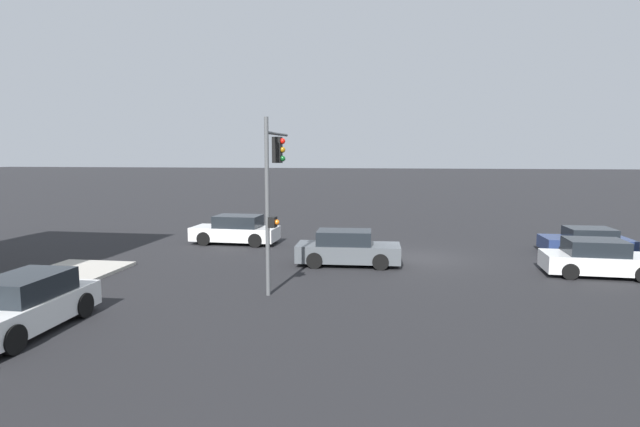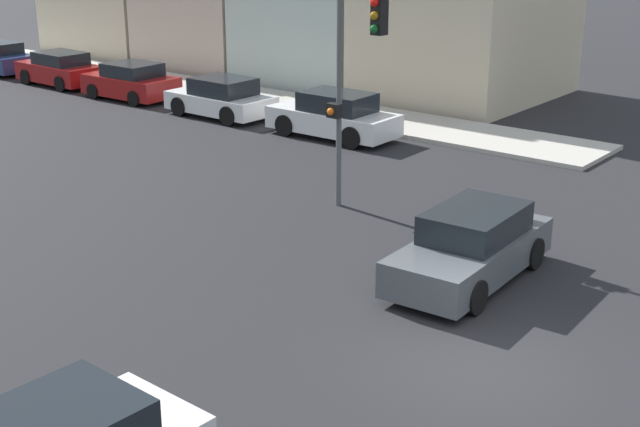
{
  "view_description": "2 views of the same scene",
  "coord_description": "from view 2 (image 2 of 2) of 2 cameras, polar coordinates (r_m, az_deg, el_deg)",
  "views": [
    {
      "loc": [
        0.99,
        22.8,
        4.69
      ],
      "look_at": [
        3.93,
        4.14,
        2.45
      ],
      "focal_mm": 28.0,
      "sensor_mm": 36.0,
      "label": 1
    },
    {
      "loc": [
        -11.87,
        -6.04,
        7.18
      ],
      "look_at": [
        1.69,
        4.77,
        1.2
      ],
      "focal_mm": 50.0,
      "sensor_mm": 36.0,
      "label": 2
    }
  ],
  "objects": [
    {
      "name": "parked_car_1",
      "position": [
        32.48,
        -6.33,
        7.34
      ],
      "size": [
        2.0,
        4.01,
        1.43
      ],
      "rotation": [
        0.0,
        0.0,
        1.56
      ],
      "color": "silver",
      "rests_on": "ground_plane"
    },
    {
      "name": "traffic_signal",
      "position": [
        21.39,
        2.32,
        9.95
      ],
      "size": [
        0.5,
        2.57,
        5.9
      ],
      "rotation": [
        0.0,
        0.0,
        3.09
      ],
      "color": "#515456",
      "rests_on": "ground_plane"
    },
    {
      "name": "parked_car_2",
      "position": [
        36.16,
        -11.99,
        8.24
      ],
      "size": [
        2.11,
        3.87,
        1.43
      ],
      "rotation": [
        0.0,
        0.0,
        1.6
      ],
      "color": "maroon",
      "rests_on": "ground_plane"
    },
    {
      "name": "ground_plane",
      "position": [
        15.13,
        10.33,
        -9.65
      ],
      "size": [
        300.0,
        300.0,
        0.0
      ],
      "primitive_type": "plane",
      "color": "black"
    },
    {
      "name": "parked_car_3",
      "position": [
        39.75,
        -16.31,
        8.84
      ],
      "size": [
        1.93,
        4.05,
        1.42
      ],
      "rotation": [
        0.0,
        0.0,
        1.55
      ],
      "color": "maroon",
      "rests_on": "ground_plane"
    },
    {
      "name": "parked_car_0",
      "position": [
        29.26,
        0.91,
        6.25
      ],
      "size": [
        1.9,
        4.41,
        1.52
      ],
      "rotation": [
        0.0,
        0.0,
        1.58
      ],
      "color": "silver",
      "rests_on": "ground_plane"
    },
    {
      "name": "sidewalk_strip",
      "position": [
        47.46,
        -18.61,
        9.42
      ],
      "size": [
        3.16,
        60.0,
        0.14
      ],
      "color": "#ADA89E",
      "rests_on": "ground_plane"
    },
    {
      "name": "crossing_car_2",
      "position": [
        18.18,
        9.65,
        -2.15
      ],
      "size": [
        4.46,
        1.99,
        1.49
      ],
      "rotation": [
        0.0,
        0.0,
        3.19
      ],
      "color": "#4C5156",
      "rests_on": "ground_plane"
    }
  ]
}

